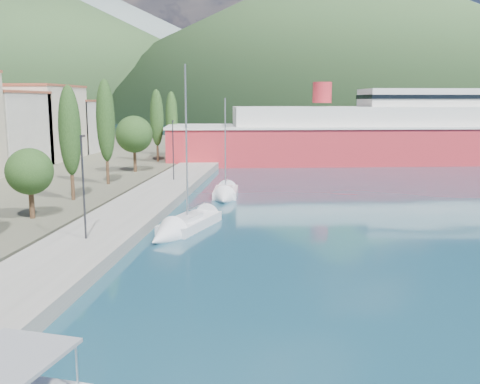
# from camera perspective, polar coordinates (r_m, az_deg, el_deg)

# --- Properties ---
(ground) EXTENTS (1400.00, 1400.00, 0.00)m
(ground) POSITION_cam_1_polar(r_m,az_deg,el_deg) (137.16, 4.19, 5.98)
(ground) COLOR #194255
(quay) EXTENTS (5.00, 88.00, 0.80)m
(quay) POSITION_cam_1_polar(r_m,az_deg,el_deg) (45.26, -9.97, -1.15)
(quay) COLOR gray
(quay) RESTS_ON ground
(hills_far) EXTENTS (1480.00, 900.00, 180.00)m
(hills_far) POSITION_cam_1_polar(r_m,az_deg,el_deg) (653.51, 18.00, 15.24)
(hills_far) COLOR slate
(hills_far) RESTS_ON ground
(hills_near) EXTENTS (1010.00, 520.00, 115.00)m
(hills_near) POSITION_cam_1_polar(r_m,az_deg,el_deg) (402.83, 19.71, 14.88)
(hills_near) COLOR #33512B
(hills_near) RESTS_ON ground
(tree_row) EXTENTS (4.23, 63.87, 10.20)m
(tree_row) POSITION_cam_1_polar(r_m,az_deg,el_deg) (53.27, -14.30, 6.07)
(tree_row) COLOR #47301E
(tree_row) RESTS_ON land_strip
(lamp_posts) EXTENTS (0.15, 43.40, 6.06)m
(lamp_posts) POSITION_cam_1_polar(r_m,az_deg,el_deg) (33.80, -15.31, 1.34)
(lamp_posts) COLOR #2D2D33
(lamp_posts) RESTS_ON quay
(sailboat_near) EXTENTS (4.35, 8.67, 12.07)m
(sailboat_near) POSITION_cam_1_polar(r_m,az_deg,el_deg) (35.95, -6.76, -4.05)
(sailboat_near) COLOR silver
(sailboat_near) RESTS_ON ground
(sailboat_mid) EXTENTS (2.56, 6.85, 9.90)m
(sailboat_mid) POSITION_cam_1_polar(r_m,az_deg,el_deg) (48.52, -1.65, -0.42)
(sailboat_mid) COLOR silver
(sailboat_mid) RESTS_ON ground
(ferry) EXTENTS (62.03, 22.05, 12.07)m
(ferry) POSITION_cam_1_polar(r_m,az_deg,el_deg) (80.48, 14.68, 5.72)
(ferry) COLOR red
(ferry) RESTS_ON ground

